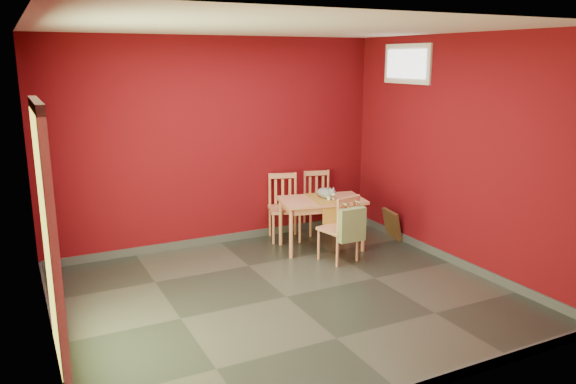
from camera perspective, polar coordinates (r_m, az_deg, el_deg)
name	(u,v)px	position (r m, az deg, el deg)	size (l,w,h in m)	color
ground	(286,297)	(5.94, -0.20, -10.59)	(4.50, 4.50, 0.00)	#2D342D
room_shell	(286,292)	(5.92, -0.20, -10.15)	(4.50, 4.50, 4.50)	#610A10
doorway	(47,233)	(4.64, -23.26, -3.89)	(0.06, 1.01, 2.13)	#B7D838
window	(407,64)	(7.48, 11.99, 12.62)	(0.05, 0.90, 0.50)	white
outlet_plate	(323,207)	(8.22, 3.58, -1.54)	(0.08, 0.01, 0.12)	silver
dining_table	(322,205)	(7.22, 3.43, -1.33)	(1.17, 0.82, 0.66)	tan
table_runner	(326,204)	(7.13, 3.84, -1.22)	(0.40, 0.65, 0.30)	#A4752A
chair_far_left	(284,206)	(7.64, -0.39, -1.45)	(0.52, 0.52, 0.89)	tan
chair_far_right	(319,201)	(7.97, 3.14, -0.96)	(0.49, 0.49, 0.86)	tan
chair_near	(340,228)	(6.82, 5.35, -3.62)	(0.46, 0.46, 0.83)	tan
tote_bag	(352,225)	(6.65, 6.49, -3.31)	(0.34, 0.20, 0.47)	#7B905C
cat	(326,191)	(7.22, 3.83, 0.08)	(0.19, 0.36, 0.18)	slate
picture_frame	(392,224)	(7.87, 10.50, -3.23)	(0.19, 0.40, 0.39)	brown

